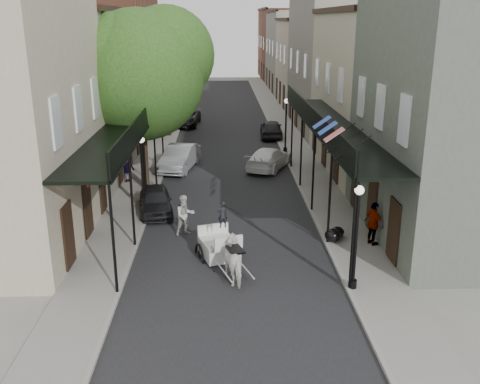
{
  "coord_description": "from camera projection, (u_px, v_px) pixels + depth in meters",
  "views": [
    {
      "loc": [
        -0.39,
        -18.44,
        8.98
      ],
      "look_at": [
        0.43,
        4.34,
        1.6
      ],
      "focal_mm": 40.0,
      "sensor_mm": 36.0,
      "label": 1
    }
  ],
  "objects": [
    {
      "name": "trash_bags",
      "position": [
        334.0,
        234.0,
        22.46
      ],
      "size": [
        0.91,
        1.06,
        0.56
      ],
      "color": "black",
      "rests_on": "sidewalk_right"
    },
    {
      "name": "lamppost_right_near",
      "position": [
        356.0,
        236.0,
        17.92
      ],
      "size": [
        0.32,
        0.32,
        3.71
      ],
      "color": "black",
      "rests_on": "sidewalk_right"
    },
    {
      "name": "car_left_far",
      "position": [
        185.0,
        117.0,
        47.11
      ],
      "size": [
        2.8,
        5.42,
        1.46
      ],
      "primitive_type": "imported",
      "rotation": [
        0.0,
        0.0,
        -0.07
      ],
      "color": "black",
      "rests_on": "ground"
    },
    {
      "name": "car_left_mid",
      "position": [
        180.0,
        158.0,
        33.28
      ],
      "size": [
        2.51,
        4.85,
        1.52
      ],
      "primitive_type": "imported",
      "rotation": [
        0.0,
        0.0,
        -0.2
      ],
      "color": "#9C9CA1",
      "rests_on": "ground"
    },
    {
      "name": "car_right_near",
      "position": [
        269.0,
        158.0,
        33.51
      ],
      "size": [
        3.57,
        4.97,
        1.34
      ],
      "primitive_type": "imported",
      "rotation": [
        0.0,
        0.0,
        2.73
      ],
      "color": "white",
      "rests_on": "ground"
    },
    {
      "name": "horse",
      "position": [
        236.0,
        260.0,
        19.13
      ],
      "size": [
        1.33,
        1.95,
        1.51
      ],
      "primitive_type": "imported",
      "rotation": [
        0.0,
        0.0,
        3.46
      ],
      "color": "white",
      "rests_on": "ground"
    },
    {
      "name": "lamppost_right_far",
      "position": [
        286.0,
        125.0,
        36.94
      ],
      "size": [
        0.32,
        0.32,
        3.71
      ],
      "color": "black",
      "rests_on": "sidewalk_right"
    },
    {
      "name": "car_right_far",
      "position": [
        271.0,
        129.0,
        42.34
      ],
      "size": [
        1.89,
        4.27,
        1.43
      ],
      "primitive_type": "imported",
      "rotation": [
        0.0,
        0.0,
        3.09
      ],
      "color": "black",
      "rests_on": "ground"
    },
    {
      "name": "building_row_left",
      "position": [
        127.0,
        64.0,
        46.92
      ],
      "size": [
        5.0,
        80.0,
        10.5
      ],
      "primitive_type": "cube",
      "color": "#B5AB91",
      "rests_on": "ground"
    },
    {
      "name": "carriage",
      "position": [
        216.0,
        231.0,
        21.16
      ],
      "size": [
        1.99,
        2.5,
        2.52
      ],
      "rotation": [
        0.0,
        0.0,
        0.32
      ],
      "color": "black",
      "rests_on": "ground"
    },
    {
      "name": "sidewalk_right",
      "position": [
        294.0,
        146.0,
        39.48
      ],
      "size": [
        2.2,
        90.0,
        0.12
      ],
      "primitive_type": "cube",
      "color": "gray",
      "rests_on": "ground"
    },
    {
      "name": "ground",
      "position": [
        233.0,
        267.0,
        20.31
      ],
      "size": [
        140.0,
        140.0,
        0.0
      ],
      "primitive_type": "plane",
      "color": "gray",
      "rests_on": "ground"
    },
    {
      "name": "car_left_near",
      "position": [
        156.0,
        200.0,
        25.82
      ],
      "size": [
        2.1,
        3.94,
        1.28
      ],
      "primitive_type": "imported",
      "rotation": [
        0.0,
        0.0,
        0.16
      ],
      "color": "black",
      "rests_on": "ground"
    },
    {
      "name": "tree_far",
      "position": [
        171.0,
        62.0,
        41.36
      ],
      "size": [
        6.45,
        6.0,
        8.61
      ],
      "color": "#382619",
      "rests_on": "sidewalk_left"
    },
    {
      "name": "pedestrian_sidewalk_right",
      "position": [
        374.0,
        224.0,
        21.8
      ],
      "size": [
        0.84,
        1.16,
        1.83
      ],
      "primitive_type": "imported",
      "rotation": [
        0.0,
        0.0,
        1.98
      ],
      "color": "gray",
      "rests_on": "sidewalk_right"
    },
    {
      "name": "tree_near",
      "position": [
        147.0,
        69.0,
        27.85
      ],
      "size": [
        7.31,
        6.8,
        9.63
      ],
      "color": "#382619",
      "rests_on": "sidewalk_left"
    },
    {
      "name": "gallery_right",
      "position": [
        328.0,
        126.0,
        25.86
      ],
      "size": [
        2.2,
        18.05,
        4.88
      ],
      "color": "black",
      "rests_on": "sidewalk_right"
    },
    {
      "name": "lamppost_left",
      "position": [
        143.0,
        173.0,
        25.24
      ],
      "size": [
        0.32,
        0.32,
        3.71
      ],
      "color": "black",
      "rests_on": "sidewalk_left"
    },
    {
      "name": "gallery_left",
      "position": [
        129.0,
        127.0,
        25.54
      ],
      "size": [
        2.2,
        18.05,
        4.88
      ],
      "color": "black",
      "rests_on": "sidewalk_left"
    },
    {
      "name": "pedestrian_walking",
      "position": [
        185.0,
        215.0,
        23.12
      ],
      "size": [
        1.08,
        0.98,
        1.8
      ],
      "primitive_type": "imported",
      "rotation": [
        0.0,
        0.0,
        0.43
      ],
      "color": "beige",
      "rests_on": "ground"
    },
    {
      "name": "sidewalk_left",
      "position": [
        158.0,
        147.0,
        39.14
      ],
      "size": [
        2.2,
        90.0,
        0.12
      ],
      "primitive_type": "cube",
      "color": "gray",
      "rests_on": "ground"
    },
    {
      "name": "road",
      "position": [
        227.0,
        147.0,
        39.33
      ],
      "size": [
        8.0,
        90.0,
        0.01
      ],
      "primitive_type": "cube",
      "color": "black",
      "rests_on": "ground"
    },
    {
      "name": "building_row_right",
      "position": [
        321.0,
        63.0,
        47.51
      ],
      "size": [
        5.0,
        80.0,
        10.5
      ],
      "primitive_type": "cube",
      "color": "slate",
      "rests_on": "ground"
    },
    {
      "name": "pedestrian_sidewalk_left",
      "position": [
        126.0,
        168.0,
        30.36
      ],
      "size": [
        1.19,
        1.14,
        1.62
      ],
      "primitive_type": "imported",
      "rotation": [
        0.0,
        0.0,
        3.85
      ],
      "color": "gray",
      "rests_on": "sidewalk_left"
    }
  ]
}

